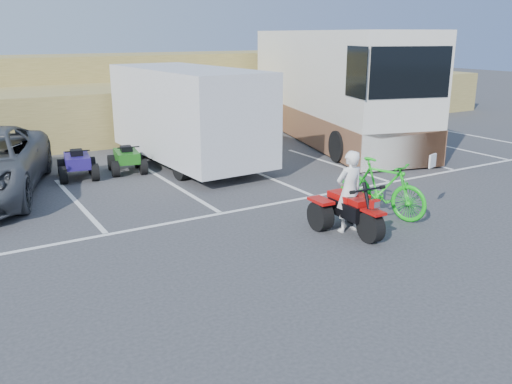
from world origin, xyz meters
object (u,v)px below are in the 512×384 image
green_dirt_bike (382,188)px  rv_motorhome (331,93)px  quad_atv_blue (79,178)px  quad_atv_green (128,172)px  rider (349,192)px  cargo_trailer (188,113)px  red_trike_atv (352,233)px

green_dirt_bike → rv_motorhome: rv_motorhome is taller
quad_atv_blue → quad_atv_green: bearing=7.9°
rv_motorhome → quad_atv_green: bearing=-156.4°
rv_motorhome → quad_atv_green: rv_motorhome is taller
rider → cargo_trailer: 7.44m
rider → red_trike_atv: bearing=90.0°
red_trike_atv → quad_atv_green: (-2.40, 7.53, 0.00)m
cargo_trailer → quad_atv_green: cargo_trailer is taller
green_dirt_bike → cargo_trailer: 7.25m
red_trike_atv → cargo_trailer: bearing=94.7°
rv_motorhome → quad_atv_blue: (-10.22, -1.22, -1.78)m
rider → rv_motorhome: (6.36, 8.63, 0.90)m
red_trike_atv → quad_atv_green: 7.90m
cargo_trailer → quad_atv_blue: cargo_trailer is taller
rv_motorhome → green_dirt_bike: bearing=-106.0°
red_trike_atv → quad_atv_blue: (-3.85, 7.56, 0.00)m
green_dirt_bike → rv_motorhome: 9.72m
green_dirt_bike → red_trike_atv: bearing=-175.2°
quad_atv_blue → green_dirt_bike: bearing=-44.4°
quad_atv_green → red_trike_atv: bearing=-63.1°
green_dirt_bike → quad_atv_green: size_ratio=1.62×
rider → quad_atv_green: 7.81m
red_trike_atv → quad_atv_blue: 8.48m
rv_motorhome → quad_atv_blue: 10.44m
rider → quad_atv_blue: (-3.86, 7.41, -0.88)m
red_trike_atv → rv_motorhome: bearing=56.2°
cargo_trailer → quad_atv_blue: size_ratio=4.62×
cargo_trailer → quad_atv_green: size_ratio=4.86×
rider → green_dirt_bike: rider is taller
rv_motorhome → rider: bearing=-110.9°
green_dirt_bike → quad_atv_green: (-3.72, 6.98, -0.66)m
rider → green_dirt_bike: bearing=-160.9°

